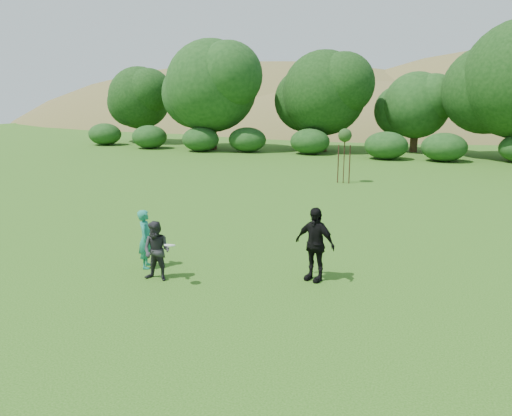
# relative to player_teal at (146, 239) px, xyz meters

# --- Properties ---
(ground) EXTENTS (120.00, 120.00, 0.00)m
(ground) POSITION_rel_player_teal_xyz_m (1.92, 0.26, -0.80)
(ground) COLOR #19470C
(ground) RESTS_ON ground
(player_teal) EXTENTS (0.58, 0.68, 1.59)m
(player_teal) POSITION_rel_player_teal_xyz_m (0.00, 0.00, 0.00)
(player_teal) COLOR #1C7E65
(player_teal) RESTS_ON ground
(player_grey) EXTENTS (0.75, 0.60, 1.51)m
(player_grey) POSITION_rel_player_teal_xyz_m (0.78, -0.71, -0.04)
(player_grey) COLOR #2A292C
(player_grey) RESTS_ON ground
(player_black) EXTENTS (1.19, 0.77, 1.88)m
(player_black) POSITION_rel_player_teal_xyz_m (4.45, 0.68, 0.14)
(player_black) COLOR black
(player_black) RESTS_ON ground
(frisbee) EXTENTS (0.27, 0.27, 0.08)m
(frisbee) POSITION_rel_player_teal_xyz_m (1.32, -0.99, 0.25)
(frisbee) COLOR white
(frisbee) RESTS_ON ground
(sapling) EXTENTS (0.70, 0.70, 2.85)m
(sapling) POSITION_rel_player_teal_xyz_m (2.42, 14.91, 1.62)
(sapling) COLOR #361E15
(sapling) RESTS_ON ground
(hillside) EXTENTS (150.00, 72.00, 52.00)m
(hillside) POSITION_rel_player_teal_xyz_m (1.36, 68.72, -12.77)
(hillside) COLOR olive
(hillside) RESTS_ON ground
(tree_row) EXTENTS (53.92, 10.38, 9.62)m
(tree_row) POSITION_rel_player_teal_xyz_m (5.14, 28.95, 4.08)
(tree_row) COLOR #3A2616
(tree_row) RESTS_ON ground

